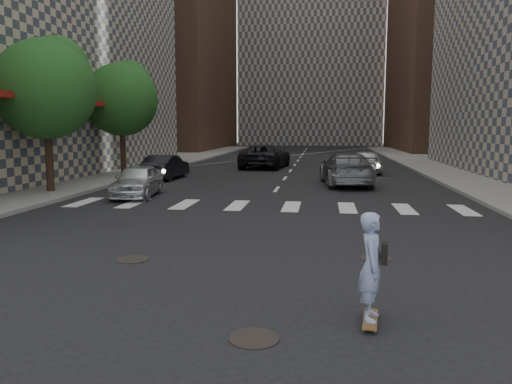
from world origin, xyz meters
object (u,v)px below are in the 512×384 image
at_px(traffic_car_c, 266,156).
at_px(traffic_car_e, 271,158).
at_px(tree_b, 48,85).
at_px(traffic_car_b, 346,169).
at_px(skateboarder, 372,266).
at_px(silver_sedan, 138,181).
at_px(traffic_car_a, 166,167).
at_px(traffic_car_d, 365,161).
at_px(tree_c, 123,96).

bearing_deg(traffic_car_c, traffic_car_e, -109.68).
xyz_separation_m(tree_b, traffic_car_b, (12.73, 5.02, -3.84)).
height_order(traffic_car_c, traffic_car_e, traffic_car_c).
bearing_deg(skateboarder, traffic_car_b, 95.72).
height_order(tree_b, traffic_car_e, tree_b).
bearing_deg(silver_sedan, traffic_car_e, 70.20).
height_order(skateboarder, traffic_car_a, skateboarder).
distance_m(traffic_car_b, traffic_car_d, 6.72).
bearing_deg(traffic_car_d, traffic_car_e, -35.80).
bearing_deg(tree_c, traffic_car_a, -27.17).
xyz_separation_m(tree_c, skateboarder, (12.29, -20.90, -3.77)).
bearing_deg(traffic_car_c, silver_sedan, 82.94).
height_order(silver_sedan, traffic_car_d, traffic_car_d).
height_order(tree_c, traffic_car_c, tree_c).
distance_m(traffic_car_c, traffic_car_d, 7.37).
distance_m(tree_c, traffic_car_d, 15.12).
bearing_deg(traffic_car_d, traffic_car_b, 74.08).
distance_m(tree_b, traffic_car_c, 17.11).
distance_m(silver_sedan, traffic_car_a, 6.94).
bearing_deg(traffic_car_c, tree_c, 48.48).
bearing_deg(traffic_car_e, traffic_car_d, 143.69).
xyz_separation_m(traffic_car_c, traffic_car_e, (0.33, 0.67, -0.18)).
relative_size(traffic_car_a, traffic_car_d, 0.95).
relative_size(traffic_car_b, traffic_car_d, 1.28).
relative_size(tree_b, silver_sedan, 1.68).
relative_size(traffic_car_a, traffic_car_e, 1.06).
xyz_separation_m(skateboarder, silver_sedan, (-8.33, 12.52, -0.21)).
xyz_separation_m(tree_b, skateboarder, (12.29, -12.90, -3.77)).
bearing_deg(tree_b, tree_c, 90.00).
xyz_separation_m(traffic_car_a, traffic_car_c, (4.61, 8.38, 0.14)).
height_order(silver_sedan, traffic_car_c, traffic_car_c).
distance_m(silver_sedan, traffic_car_b, 10.30).
xyz_separation_m(silver_sedan, traffic_car_c, (3.61, 15.24, 0.16)).
relative_size(silver_sedan, traffic_car_a, 0.95).
bearing_deg(skateboarder, traffic_car_d, 92.76).
bearing_deg(traffic_car_a, silver_sedan, 100.88).
bearing_deg(traffic_car_b, silver_sedan, 25.93).
xyz_separation_m(tree_b, traffic_car_e, (7.89, 15.53, -4.00)).
height_order(skateboarder, silver_sedan, skateboarder).
bearing_deg(skateboarder, tree_c, 127.58).
bearing_deg(traffic_car_c, tree_b, 69.29).
relative_size(traffic_car_a, traffic_car_c, 0.70).
xyz_separation_m(traffic_car_b, traffic_car_d, (1.43, 6.56, -0.06)).
relative_size(tree_b, skateboarder, 3.94).
bearing_deg(traffic_car_e, traffic_car_a, 57.31).
height_order(tree_b, traffic_car_a, tree_b).
distance_m(tree_c, silver_sedan, 10.09).
bearing_deg(tree_b, traffic_car_e, 63.08).
relative_size(silver_sedan, traffic_car_e, 1.01).
distance_m(tree_c, traffic_car_e, 11.62).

